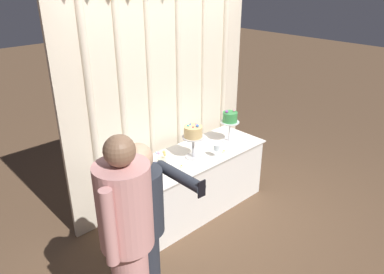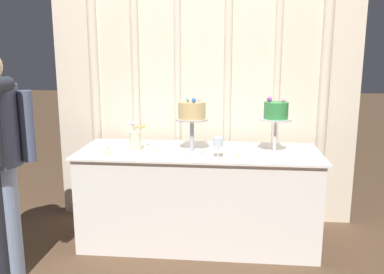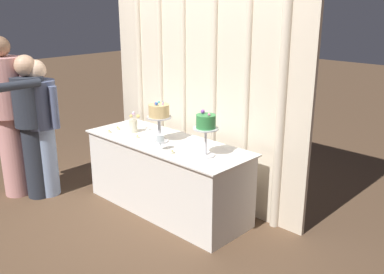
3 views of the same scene
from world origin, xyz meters
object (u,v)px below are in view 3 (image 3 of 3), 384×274
guest_man_dark_suit (42,124)px  guest_girl_blue_dress (31,122)px  tealight_far_left (118,129)px  tealight_near_left (109,132)px  cake_table (167,176)px  wine_glass (160,139)px  tealight_far_right (172,152)px  tealight_near_right (137,137)px  cake_display_nearleft (159,114)px  cake_display_nearright (206,125)px  guest_man_pink_jacket (8,112)px  flower_vase (133,125)px

guest_man_dark_suit → guest_girl_blue_dress: (-0.03, -0.10, 0.04)m
tealight_far_left → tealight_near_left: (0.03, -0.13, -0.00)m
cake_table → wine_glass: 0.54m
tealight_far_left → tealight_far_right: tealight_far_left is taller
tealight_near_right → guest_girl_blue_dress: guest_girl_blue_dress is taller
guest_girl_blue_dress → cake_display_nearleft: bearing=30.7°
cake_table → tealight_far_left: 0.77m
cake_display_nearright → guest_girl_blue_dress: 1.94m
guest_man_pink_jacket → cake_table: bearing=31.1°
flower_vase → cake_table: bearing=2.9°
flower_vase → tealight_near_left: bearing=-132.9°
cake_table → cake_display_nearleft: size_ratio=4.44×
tealight_near_right → guest_man_pink_jacket: (-1.18, -0.76, 0.19)m
tealight_near_right → tealight_far_right: (0.58, -0.07, 0.00)m
cake_table → guest_man_dark_suit: (-1.22, -0.66, 0.43)m
cake_display_nearleft → cake_display_nearright: bearing=0.4°
cake_table → flower_vase: 0.65m
tealight_near_left → tealight_far_left: bearing=101.5°
cake_table → guest_girl_blue_dress: (-1.24, -0.75, 0.47)m
tealight_far_right → tealight_near_right: bearing=172.7°
tealight_far_left → tealight_far_right: bearing=-6.9°
guest_man_pink_jacket → tealight_near_right: bearing=32.9°
guest_girl_blue_dress → tealight_far_left: bearing=49.6°
cake_display_nearright → tealight_near_left: cake_display_nearright is taller
tealight_far_right → cake_table: bearing=145.8°
cake_display_nearright → guest_man_pink_jacket: 2.19m
tealight_far_left → cake_display_nearleft: bearing=3.5°
cake_display_nearleft → tealight_far_right: 0.46m
cake_display_nearright → guest_man_dark_suit: size_ratio=0.28×
flower_vase → tealight_near_right: (0.18, -0.10, -0.07)m
cake_display_nearleft → guest_man_dark_suit: bearing=-152.4°
cake_display_nearleft → cake_display_nearright: cake_display_nearright is taller
tealight_near_right → guest_man_dark_suit: guest_man_dark_suit is taller
cake_table → cake_display_nearright: (0.55, -0.04, 0.64)m
cake_display_nearleft → tealight_far_right: bearing=-24.5°
cake_display_nearleft → tealight_near_left: size_ratio=9.51×
tealight_near_left → tealight_far_right: bearing=0.8°
tealight_near_left → guest_man_dark_suit: 0.73m
tealight_near_left → guest_girl_blue_dress: guest_girl_blue_dress is taller
wine_glass → tealight_far_left: wine_glass is taller
tealight_near_left → tealight_far_right: same height
cake_display_nearright → flower_vase: cake_display_nearright is taller
cake_display_nearleft → guest_man_pink_jacket: guest_man_pink_jacket is taller
tealight_far_right → flower_vase: bearing=167.1°
cake_display_nearleft → tealight_far_right: cake_display_nearleft is taller
cake_display_nearleft → flower_vase: cake_display_nearleft is taller
tealight_near_left → cake_display_nearright: bearing=8.1°
tealight_near_right → guest_girl_blue_dress: size_ratio=0.03×
flower_vase → tealight_near_right: flower_vase is taller
cake_display_nearright → cake_table: bearing=175.9°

